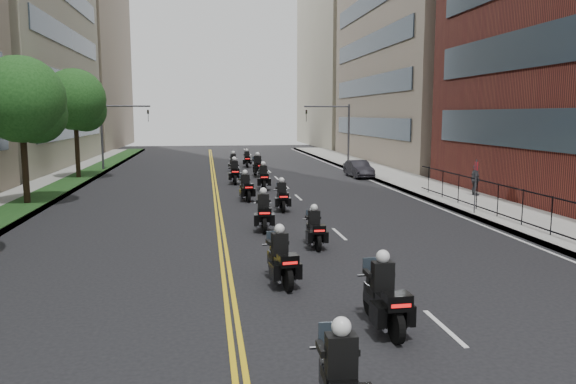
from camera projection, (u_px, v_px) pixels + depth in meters
name	position (u px, v px, depth m)	size (l,w,h in m)	color
sidewalk_right	(444.00, 193.00, 33.36)	(4.00, 90.00, 0.15)	gray
sidewalk_left	(18.00, 202.00, 29.92)	(4.00, 90.00, 0.15)	gray
grass_strip	(33.00, 200.00, 30.02)	(2.00, 90.00, 0.04)	#143815
building_right_tan	(444.00, 9.00, 55.21)	(15.11, 28.00, 30.00)	gray
building_right_far	(361.00, 59.00, 84.89)	(15.00, 28.00, 26.00)	#9E987F
building_left_far	(60.00, 55.00, 78.65)	(16.00, 28.00, 26.00)	gray
iron_fence	(568.00, 220.00, 20.37)	(0.05, 28.00, 1.50)	black
traffic_signal_right	(338.00, 126.00, 49.17)	(4.09, 0.20, 5.60)	#3F3F44
traffic_signal_left	(113.00, 127.00, 46.44)	(4.09, 0.20, 5.60)	#3F3F44
motorcycle_1	(384.00, 299.00, 12.32)	(0.56, 2.41, 1.78)	black
motorcycle_2	(281.00, 261.00, 15.67)	(0.69, 2.29, 1.69)	black
motorcycle_3	(315.00, 230.00, 20.06)	(0.48, 2.09, 1.54)	black
motorcycle_4	(264.00, 213.00, 22.99)	(0.58, 2.38, 1.75)	black
motorcycle_5	(282.00, 198.00, 27.68)	(0.52, 2.22, 1.64)	black
motorcycle_6	(246.00, 188.00, 30.90)	(0.67, 2.30, 1.70)	black
motorcycle_7	(263.00, 178.00, 35.40)	(0.57, 2.42, 1.79)	black
motorcycle_8	(235.00, 173.00, 38.41)	(0.57, 2.51, 1.85)	black
motorcycle_9	(258.00, 167.00, 42.66)	(0.77, 2.53, 1.87)	black
motorcycle_10	(233.00, 163.00, 46.42)	(0.58, 2.34, 1.73)	black
motorcycle_11	(247.00, 160.00, 50.46)	(0.52, 2.26, 1.67)	black
parked_sedan	(359.00, 169.00, 42.30)	(1.35, 3.87, 1.27)	black
pedestrian_c	(475.00, 180.00, 31.78)	(1.04, 0.43, 1.78)	#38393F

